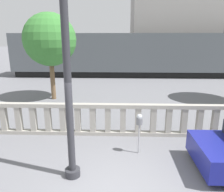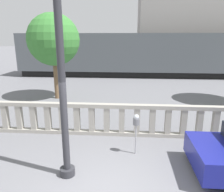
{
  "view_description": "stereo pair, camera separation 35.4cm",
  "coord_description": "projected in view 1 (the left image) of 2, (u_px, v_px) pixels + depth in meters",
  "views": [
    {
      "loc": [
        0.14,
        -4.07,
        3.51
      ],
      "look_at": [
        -0.16,
        4.38,
        1.22
      ],
      "focal_mm": 35.0,
      "sensor_mm": 36.0,
      "label": 1
    },
    {
      "loc": [
        0.49,
        -4.05,
        3.51
      ],
      "look_at": [
        -0.16,
        4.38,
        1.22
      ],
      "focal_mm": 35.0,
      "sensor_mm": 36.0,
      "label": 2
    }
  ],
  "objects": [
    {
      "name": "tree_left",
      "position": [
        50.0,
        40.0,
        11.98
      ],
      "size": [
        2.9,
        2.9,
        4.83
      ],
      "color": "brown",
      "rests_on": "ground"
    },
    {
      "name": "lamppost",
      "position": [
        66.0,
        57.0,
        4.91
      ],
      "size": [
        0.39,
        0.39,
        6.26
      ],
      "color": "#2D2D33",
      "rests_on": "ground"
    },
    {
      "name": "balustrade",
      "position": [
        115.0,
        120.0,
        7.95
      ],
      "size": [
        16.8,
        0.24,
        1.2
      ],
      "color": "#9E998E",
      "rests_on": "ground"
    },
    {
      "name": "parking_meter",
      "position": [
        139.0,
        122.0,
        6.57
      ],
      "size": [
        0.2,
        0.2,
        1.29
      ],
      "color": "#99999E",
      "rests_on": "ground"
    },
    {
      "name": "train_far",
      "position": [
        161.0,
        50.0,
        30.3
      ],
      "size": [
        18.77,
        2.65,
        4.0
      ],
      "color": "black",
      "rests_on": "ground"
    },
    {
      "name": "train_near",
      "position": [
        139.0,
        54.0,
        19.89
      ],
      "size": [
        22.3,
        2.94,
        4.43
      ],
      "color": "black",
      "rests_on": "ground"
    },
    {
      "name": "building_block",
      "position": [
        179.0,
        15.0,
        26.23
      ],
      "size": [
        11.36,
        8.62,
        12.06
      ],
      "color": "gray",
      "rests_on": "ground"
    }
  ]
}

